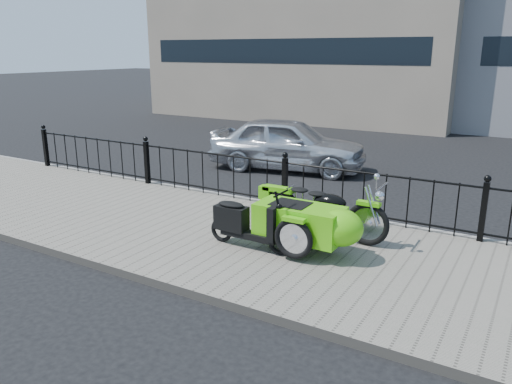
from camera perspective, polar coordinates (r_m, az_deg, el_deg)
The scene contains 8 objects.
ground at distance 8.63m, azimuth -0.75°, elevation -4.71°, with size 120.00×120.00×0.00m, color black.
sidewalk at distance 8.22m, azimuth -2.57°, elevation -5.37°, with size 30.00×3.80×0.12m, color gray.
curb at distance 9.80m, azimuth 3.64°, elevation -1.82°, with size 30.00×0.10×0.12m, color gray.
iron_fence at distance 9.54m, azimuth 3.31°, elevation 0.98°, with size 14.11×0.11×1.08m.
motorcycle_sidecar at distance 7.49m, azimuth 6.67°, elevation -3.26°, with size 2.28×1.48×0.98m.
scooter at distance 7.62m, azimuth -1.37°, elevation -3.62°, with size 1.42×0.41×0.96m.
spare_tire at distance 7.46m, azimuth 5.19°, elevation -4.31°, with size 0.70×0.70×0.10m, color black.
sedan_car at distance 13.09m, azimuth 3.63°, elevation 5.54°, with size 1.63×4.05×1.38m, color silver.
Camera 1 is at (4.22, -6.89, 3.04)m, focal length 35.00 mm.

